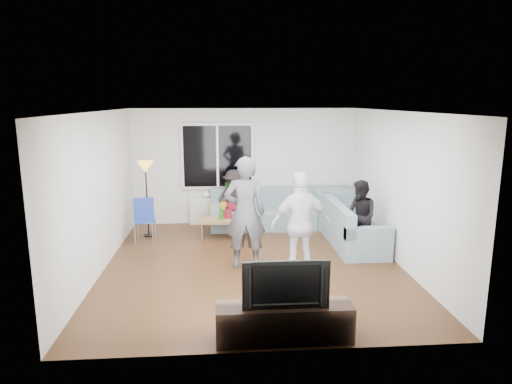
{
  "coord_description": "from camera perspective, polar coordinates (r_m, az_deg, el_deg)",
  "views": [
    {
      "loc": [
        -0.51,
        -7.33,
        2.78
      ],
      "look_at": [
        0.1,
        0.6,
        1.15
      ],
      "focal_mm": 31.59,
      "sensor_mm": 36.0,
      "label": 1
    }
  ],
  "objects": [
    {
      "name": "wall_left",
      "position": [
        7.74,
        -19.36,
        -0.1
      ],
      "size": [
        0.04,
        5.5,
        2.6
      ],
      "primitive_type": "cube",
      "color": "silver",
      "rests_on": "ground"
    },
    {
      "name": "cushion_red",
      "position": [
        9.92,
        -3.11,
        -1.65
      ],
      "size": [
        0.42,
        0.38,
        0.13
      ],
      "primitive_type": "cube",
      "rotation": [
        0.0,
        0.0,
        -0.25
      ],
      "color": "maroon",
      "rests_on": "sofa_back_section"
    },
    {
      "name": "player_left",
      "position": [
        7.47,
        -1.39,
        -2.66
      ],
      "size": [
        0.69,
        0.45,
        1.89
      ],
      "primitive_type": "imported",
      "rotation": [
        0.0,
        0.0,
        3.15
      ],
      "color": "#48484D",
      "rests_on": "floor"
    },
    {
      "name": "pitcher",
      "position": [
        9.25,
        -3.61,
        -2.8
      ],
      "size": [
        0.17,
        0.17,
        0.17
      ],
      "primitive_type": "cylinder",
      "color": "maroon",
      "rests_on": "coffee_table"
    },
    {
      "name": "spectator_right",
      "position": [
        8.51,
        13.05,
        -3.06
      ],
      "size": [
        0.64,
        0.75,
        1.34
      ],
      "primitive_type": "imported",
      "rotation": [
        0.0,
        0.0,
        -1.35
      ],
      "color": "black",
      "rests_on": "floor"
    },
    {
      "name": "floor_lamp",
      "position": [
        9.49,
        -13.64,
        -0.91
      ],
      "size": [
        0.32,
        0.32,
        1.56
      ],
      "primitive_type": null,
      "color": "gold",
      "rests_on": "floor"
    },
    {
      "name": "bottle_d",
      "position": [
        9.19,
        -2.37,
        -2.74
      ],
      "size": [
        0.07,
        0.07,
        0.22
      ],
      "primitive_type": "cylinder",
      "color": "orange",
      "rests_on": "coffee_table"
    },
    {
      "name": "radiator",
      "position": [
        10.28,
        -4.77,
        -2.36
      ],
      "size": [
        1.3,
        0.12,
        0.62
      ],
      "primitive_type": "cube",
      "color": "silver",
      "rests_on": "floor"
    },
    {
      "name": "ceiling",
      "position": [
        7.35,
        -0.43,
        10.34
      ],
      "size": [
        5.0,
        5.5,
        0.04
      ],
      "primitive_type": "cube",
      "color": "white",
      "rests_on": "ground"
    },
    {
      "name": "potted_plant",
      "position": [
        10.14,
        -3.77,
        0.38
      ],
      "size": [
        0.22,
        0.18,
        0.39
      ],
      "primitive_type": "imported",
      "rotation": [
        0.0,
        0.0,
        -0.04
      ],
      "color": "#336A2A",
      "rests_on": "radiator"
    },
    {
      "name": "sofa_right_section",
      "position": [
        8.93,
        12.26,
        -3.98
      ],
      "size": [
        2.0,
        0.85,
        0.85
      ],
      "primitive_type": null,
      "rotation": [
        0.0,
        0.0,
        1.57
      ],
      "color": "gray",
      "rests_on": "floor"
    },
    {
      "name": "sofa_back_section",
      "position": [
        9.92,
        0.93,
        -2.14
      ],
      "size": [
        2.3,
        0.85,
        0.85
      ],
      "primitive_type": null,
      "color": "gray",
      "rests_on": "floor"
    },
    {
      "name": "wall_back",
      "position": [
        10.22,
        -1.49,
        3.25
      ],
      "size": [
        5.0,
        0.04,
        2.6
      ],
      "primitive_type": "cube",
      "color": "silver",
      "rests_on": "ground"
    },
    {
      "name": "side_chair",
      "position": [
        9.2,
        -13.91,
        -3.57
      ],
      "size": [
        0.48,
        0.48,
        0.86
      ],
      "primitive_type": null,
      "rotation": [
        0.0,
        0.0,
        0.21
      ],
      "color": "#233A98",
      "rests_on": "floor"
    },
    {
      "name": "cushion_yellow",
      "position": [
        9.84,
        -4.88,
        -1.79
      ],
      "size": [
        0.38,
        0.32,
        0.14
      ],
      "primitive_type": "cube",
      "rotation": [
        0.0,
        0.0,
        0.01
      ],
      "color": "gold",
      "rests_on": "sofa_back_section"
    },
    {
      "name": "window_frame",
      "position": [
        10.09,
        -4.89,
        4.54
      ],
      "size": [
        1.62,
        0.06,
        1.47
      ],
      "primitive_type": "cube",
      "color": "white",
      "rests_on": "wall_back"
    },
    {
      "name": "window_glass",
      "position": [
        10.05,
        -4.89,
        4.52
      ],
      "size": [
        1.5,
        0.02,
        1.35
      ],
      "primitive_type": "cube",
      "color": "black",
      "rests_on": "window_frame"
    },
    {
      "name": "sofa_corner",
      "position": [
        10.18,
        9.72,
        -1.95
      ],
      "size": [
        0.85,
        0.85,
        0.85
      ],
      "primitive_type": "cube",
      "color": "gray",
      "rests_on": "floor"
    },
    {
      "name": "tv_console",
      "position": [
        5.51,
        3.59,
        -16.13
      ],
      "size": [
        1.6,
        0.4,
        0.44
      ],
      "primitive_type": "cube",
      "color": "#36261B",
      "rests_on": "floor"
    },
    {
      "name": "floor",
      "position": [
        7.86,
        -0.4,
        -9.28
      ],
      "size": [
        5.0,
        5.5,
        0.04
      ],
      "primitive_type": "cube",
      "color": "#56351C",
      "rests_on": "ground"
    },
    {
      "name": "wall_front",
      "position": [
        4.82,
        1.89,
        -6.31
      ],
      "size": [
        5.0,
        0.04,
        2.6
      ],
      "primitive_type": "cube",
      "color": "silver",
      "rests_on": "ground"
    },
    {
      "name": "vase",
      "position": [
        10.17,
        -6.32,
        -0.23
      ],
      "size": [
        0.22,
        0.22,
        0.18
      ],
      "primitive_type": "imported",
      "rotation": [
        0.0,
        0.0,
        0.28
      ],
      "color": "silver",
      "rests_on": "radiator"
    },
    {
      "name": "bottle_c",
      "position": [
        9.41,
        -3.72,
        -2.47
      ],
      "size": [
        0.07,
        0.07,
        0.2
      ],
      "primitive_type": "cylinder",
      "color": "black",
      "rests_on": "coffee_table"
    },
    {
      "name": "wall_right",
      "position": [
        8.07,
        17.75,
        0.45
      ],
      "size": [
        0.04,
        5.5,
        2.6
      ],
      "primitive_type": "cube",
      "color": "silver",
      "rests_on": "ground"
    },
    {
      "name": "spectator_back",
      "position": [
        9.86,
        -2.85,
        -0.9
      ],
      "size": [
        0.88,
        0.56,
        1.3
      ],
      "primitive_type": "imported",
      "rotation": [
        0.0,
        0.0,
        0.1
      ],
      "color": "black",
      "rests_on": "floor"
    },
    {
      "name": "television",
      "position": [
        5.29,
        3.66,
        -11.26
      ],
      "size": [
        1.0,
        0.13,
        0.58
      ],
      "primitive_type": "imported",
      "color": "black",
      "rests_on": "tv_console"
    },
    {
      "name": "bottle_e",
      "position": [
        9.42,
        -1.45,
        -2.43
      ],
      "size": [
        0.07,
        0.07,
        0.2
      ],
      "primitive_type": "cylinder",
      "color": "black",
      "rests_on": "coffee_table"
    },
    {
      "name": "window_mullion",
      "position": [
        10.04,
        -4.89,
        4.51
      ],
      "size": [
        0.05,
        0.03,
        1.35
      ],
      "primitive_type": "cube",
      "color": "white",
      "rests_on": "window_frame"
    },
    {
      "name": "player_right",
      "position": [
        7.22,
        5.68,
        -4.05
      ],
      "size": [
        1.03,
        0.55,
        1.68
      ],
      "primitive_type": "imported",
      "rotation": [
        0.0,
        0.0,
        3.29
      ],
      "color": "silver",
      "rests_on": "floor"
    },
    {
      "name": "bottle_b",
      "position": [
        9.09,
        -4.47,
        -2.84
      ],
      "size": [
        0.08,
        0.08,
        0.24
      ],
      "primitive_type": "cylinder",
      "color": "#207B16",
      "rests_on": "coffee_table"
    },
    {
      "name": "coffee_table",
      "position": [
        9.33,
        -3.72,
        -4.5
      ],
      "size": [
        1.15,
        0.7,
        0.4
      ],
      "primitive_type": "cube",
      "rotation": [
        0.0,
        0.0,
        -0.09
      ],
      "color": "olive",
      "rests_on": "floor"
    }
  ]
}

